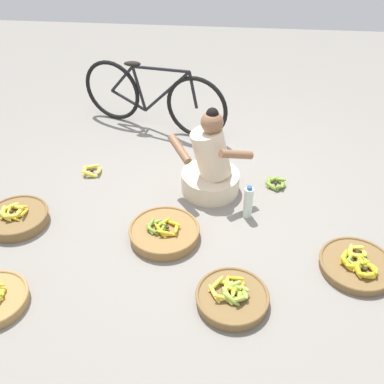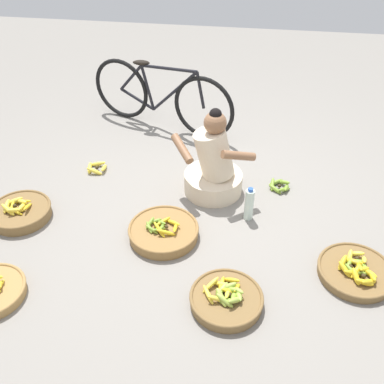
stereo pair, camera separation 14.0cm
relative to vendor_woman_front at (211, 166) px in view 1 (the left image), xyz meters
The scene contains 10 objects.
ground_plane 0.41m from the vendor_woman_front, 111.28° to the right, with size 10.00×10.00×0.00m, color gray.
vendor_woman_front is the anchor object (origin of this frame).
bicycle_leaning 1.30m from the vendor_woman_front, 122.38° to the left, with size 1.63×0.58×0.73m.
banana_basket_front_left 1.44m from the vendor_woman_front, 37.00° to the right, with size 0.55×0.55×0.14m.
banana_basket_mid_left 0.76m from the vendor_woman_front, 116.16° to the right, with size 0.56×0.56×0.16m.
banana_basket_near_vendor 1.68m from the vendor_woman_front, 158.90° to the right, with size 0.51×0.51×0.17m.
banana_basket_back_center 1.28m from the vendor_woman_front, 79.49° to the right, with size 0.50×0.50×0.16m.
loose_bananas_mid_right 1.18m from the vendor_woman_front, behind, with size 0.20×0.20×0.09m.
loose_bananas_near_bicycle 0.65m from the vendor_woman_front, 11.63° to the left, with size 0.22×0.22×0.09m.
water_bottle 0.48m from the vendor_woman_front, 44.52° to the right, with size 0.08×0.08×0.31m.
Camera 1 is at (0.26, -2.91, 2.46)m, focal length 41.52 mm.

